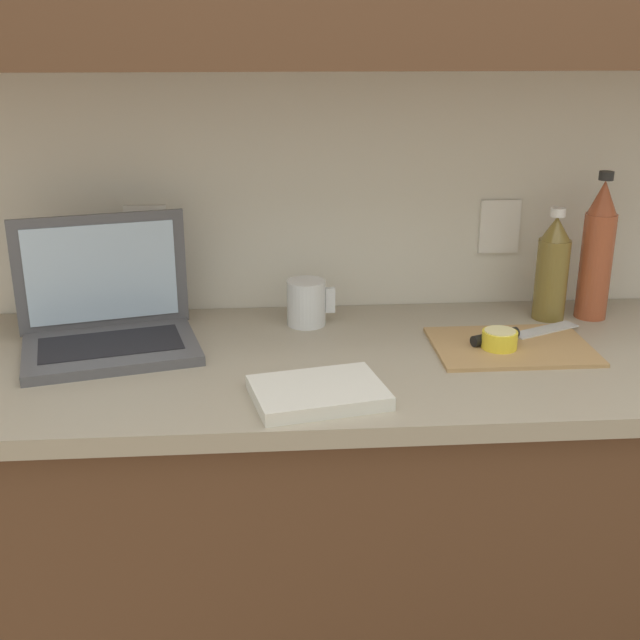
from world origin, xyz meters
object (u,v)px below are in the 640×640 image
at_px(bottle_green_soda, 597,252).
at_px(bottle_oil_tall, 552,269).
at_px(knife, 507,335).
at_px(cutting_board, 511,346).
at_px(measuring_cup, 307,303).
at_px(laptop, 107,317).
at_px(lemon_half_cut, 500,340).

distance_m(bottle_green_soda, bottle_oil_tall, 0.10).
bearing_deg(bottle_oil_tall, knife, -133.32).
distance_m(cutting_board, bottle_oil_tall, 0.24).
bearing_deg(measuring_cup, bottle_oil_tall, 0.16).
distance_m(laptop, cutting_board, 0.80).
distance_m(knife, bottle_oil_tall, 0.22).
height_order(laptop, lemon_half_cut, laptop).
bearing_deg(knife, cutting_board, -115.24).
distance_m(knife, measuring_cup, 0.42).
bearing_deg(laptop, lemon_half_cut, -20.54).
relative_size(laptop, measuring_cup, 3.72).
distance_m(lemon_half_cut, measuring_cup, 0.41).
xyz_separation_m(bottle_oil_tall, measuring_cup, (-0.53, -0.00, -0.06)).
xyz_separation_m(bottle_green_soda, bottle_oil_tall, (-0.09, 0.00, -0.04)).
relative_size(cutting_board, knife, 1.21).
xyz_separation_m(laptop, lemon_half_cut, (0.77, -0.09, -0.03)).
xyz_separation_m(cutting_board, knife, (0.00, 0.03, 0.01)).
height_order(laptop, knife, laptop).
distance_m(laptop, bottle_green_soda, 1.03).
bearing_deg(cutting_board, lemon_half_cut, -149.09).
xyz_separation_m(lemon_half_cut, bottle_oil_tall, (0.16, 0.19, 0.09)).
xyz_separation_m(cutting_board, measuring_cup, (-0.40, 0.17, 0.04)).
xyz_separation_m(knife, bottle_green_soda, (0.23, 0.14, 0.13)).
bearing_deg(lemon_half_cut, cutting_board, 30.91).
bearing_deg(knife, lemon_half_cut, -146.93).
height_order(knife, bottle_green_soda, bottle_green_soda).
height_order(lemon_half_cut, bottle_oil_tall, bottle_oil_tall).
relative_size(knife, measuring_cup, 2.49).
xyz_separation_m(cutting_board, bottle_green_soda, (0.23, 0.17, 0.14)).
xyz_separation_m(laptop, knife, (0.80, -0.05, -0.04)).
relative_size(cutting_board, bottle_oil_tall, 1.26).
distance_m(cutting_board, knife, 0.03).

